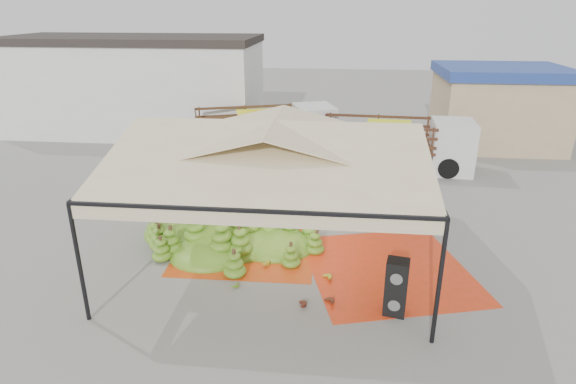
# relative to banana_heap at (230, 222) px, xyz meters

# --- Properties ---
(ground) EXTENTS (90.00, 90.00, 0.00)m
(ground) POSITION_rel_banana_heap_xyz_m (1.53, -0.40, -0.63)
(ground) COLOR slate
(ground) RESTS_ON ground
(canopy_tent) EXTENTS (8.10, 8.10, 4.00)m
(canopy_tent) POSITION_rel_banana_heap_xyz_m (1.53, -0.40, 2.67)
(canopy_tent) COLOR black
(canopy_tent) RESTS_ON ground
(building_white) EXTENTS (14.30, 6.30, 5.40)m
(building_white) POSITION_rel_banana_heap_xyz_m (-8.47, 13.60, 2.08)
(building_white) COLOR silver
(building_white) RESTS_ON ground
(building_tan) EXTENTS (6.30, 5.30, 4.10)m
(building_tan) POSITION_rel_banana_heap_xyz_m (11.53, 12.60, 1.45)
(building_tan) COLOR tan
(building_tan) RESTS_ON ground
(tarp_left) EXTENTS (4.21, 4.01, 0.01)m
(tarp_left) POSITION_rel_banana_heap_xyz_m (0.62, -0.39, -0.62)
(tarp_left) COLOR red
(tarp_left) RESTS_ON ground
(tarp_right) EXTENTS (5.38, 5.53, 0.01)m
(tarp_right) POSITION_rel_banana_heap_xyz_m (4.83, -1.26, -0.62)
(tarp_right) COLOR red
(tarp_right) RESTS_ON ground
(banana_heap) EXTENTS (6.04, 5.03, 1.26)m
(banana_heap) POSITION_rel_banana_heap_xyz_m (0.00, 0.00, 0.00)
(banana_heap) COLOR #547919
(banana_heap) RESTS_ON ground
(hand_yellow_a) EXTENTS (0.50, 0.42, 0.21)m
(hand_yellow_a) POSITION_rel_banana_heap_xyz_m (1.29, -1.43, -0.52)
(hand_yellow_a) COLOR #B0A123
(hand_yellow_a) RESTS_ON ground
(hand_yellow_b) EXTENTS (0.61, 0.58, 0.21)m
(hand_yellow_b) POSITION_rel_banana_heap_xyz_m (3.08, -2.05, -0.52)
(hand_yellow_b) COLOR gold
(hand_yellow_b) RESTS_ON ground
(hand_red_a) EXTENTS (0.53, 0.46, 0.21)m
(hand_red_a) POSITION_rel_banana_heap_xyz_m (2.48, -3.37, -0.52)
(hand_red_a) COLOR #501512
(hand_red_a) RESTS_ON ground
(hand_red_b) EXTENTS (0.59, 0.57, 0.21)m
(hand_red_b) POSITION_rel_banana_heap_xyz_m (3.17, -3.19, -0.52)
(hand_red_b) COLOR #552713
(hand_red_b) RESTS_ON ground
(hand_green) EXTENTS (0.45, 0.40, 0.17)m
(hand_green) POSITION_rel_banana_heap_xyz_m (0.67, -2.65, -0.54)
(hand_green) COLOR #3D6E17
(hand_green) RESTS_ON ground
(hanging_bunches) EXTENTS (4.74, 0.24, 0.20)m
(hanging_bunches) POSITION_rel_banana_heap_xyz_m (2.09, -1.22, 1.99)
(hanging_bunches) COLOR #377518
(hanging_bunches) RESTS_ON ground
(speaker_stack) EXTENTS (0.60, 0.55, 1.44)m
(speaker_stack) POSITION_rel_banana_heap_xyz_m (4.80, -3.38, 0.09)
(speaker_stack) COLOR black
(speaker_stack) RESTS_ON ground
(banana_leaves) EXTENTS (0.96, 1.36, 3.70)m
(banana_leaves) POSITION_rel_banana_heap_xyz_m (-1.34, -0.07, -0.63)
(banana_leaves) COLOR #227E21
(banana_leaves) RESTS_ON ground
(vendor) EXTENTS (0.65, 0.49, 1.62)m
(vendor) POSITION_rel_banana_heap_xyz_m (3.73, 3.64, 0.18)
(vendor) COLOR gray
(vendor) RESTS_ON ground
(truck_left) EXTENTS (7.14, 4.29, 2.32)m
(truck_left) POSITION_rel_banana_heap_xyz_m (-0.01, 9.74, 0.80)
(truck_left) COLOR #4E371A
(truck_left) RESTS_ON ground
(truck_right) EXTENTS (6.75, 2.69, 2.27)m
(truck_right) POSITION_rel_banana_heap_xyz_m (6.19, 7.96, 0.77)
(truck_right) COLOR #482B18
(truck_right) RESTS_ON ground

